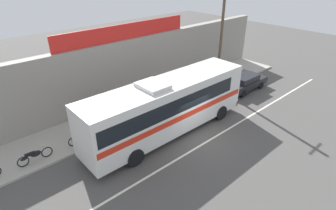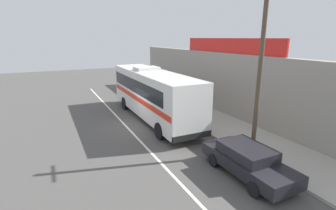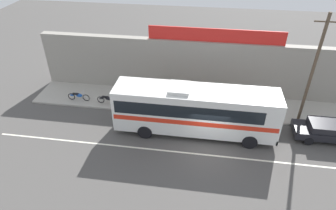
{
  "view_description": "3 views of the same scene",
  "coord_description": "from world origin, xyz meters",
  "px_view_note": "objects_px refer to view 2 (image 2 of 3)",
  "views": [
    {
      "loc": [
        -10.91,
        -9.44,
        9.87
      ],
      "look_at": [
        -0.74,
        1.93,
        1.76
      ],
      "focal_mm": 29.09,
      "sensor_mm": 36.0,
      "label": 1
    },
    {
      "loc": [
        15.64,
        -5.33,
        5.94
      ],
      "look_at": [
        0.65,
        1.97,
        1.43
      ],
      "focal_mm": 26.72,
      "sensor_mm": 36.0,
      "label": 2
    },
    {
      "loc": [
        -0.45,
        -15.63,
        13.79
      ],
      "look_at": [
        -3.03,
        1.6,
        2.15
      ],
      "focal_mm": 31.57,
      "sensor_mm": 36.0,
      "label": 3
    }
  ],
  "objects_px": {
    "motorcycle_black": "(159,96)",
    "pedestrian_by_curb": "(175,93)",
    "utility_pole": "(260,70)",
    "motorcycle_green": "(148,90)",
    "motorcycle_blue": "(141,86)",
    "parked_car": "(247,160)",
    "intercity_bus": "(152,92)"
  },
  "relations": [
    {
      "from": "motorcycle_blue",
      "to": "intercity_bus",
      "type": "bearing_deg",
      "value": -14.85
    },
    {
      "from": "utility_pole",
      "to": "motorcycle_blue",
      "type": "bearing_deg",
      "value": 179.15
    },
    {
      "from": "motorcycle_blue",
      "to": "motorcycle_green",
      "type": "relative_size",
      "value": 1.02
    },
    {
      "from": "utility_pole",
      "to": "motorcycle_green",
      "type": "distance_m",
      "value": 15.74
    },
    {
      "from": "motorcycle_black",
      "to": "motorcycle_green",
      "type": "bearing_deg",
      "value": 179.67
    },
    {
      "from": "motorcycle_green",
      "to": "pedestrian_by_curb",
      "type": "height_order",
      "value": "pedestrian_by_curb"
    },
    {
      "from": "parked_car",
      "to": "utility_pole",
      "type": "relative_size",
      "value": 0.54
    },
    {
      "from": "intercity_bus",
      "to": "pedestrian_by_curb",
      "type": "bearing_deg",
      "value": 129.59
    },
    {
      "from": "parked_car",
      "to": "motorcycle_green",
      "type": "bearing_deg",
      "value": 173.42
    },
    {
      "from": "parked_car",
      "to": "motorcycle_black",
      "type": "relative_size",
      "value": 2.31
    },
    {
      "from": "parked_car",
      "to": "motorcycle_black",
      "type": "distance_m",
      "value": 14.03
    },
    {
      "from": "utility_pole",
      "to": "motorcycle_blue",
      "type": "height_order",
      "value": "utility_pole"
    },
    {
      "from": "intercity_bus",
      "to": "pedestrian_by_curb",
      "type": "xyz_separation_m",
      "value": [
        -2.74,
        3.31,
        -0.99
      ]
    },
    {
      "from": "parked_car",
      "to": "motorcycle_green",
      "type": "xyz_separation_m",
      "value": [
        -16.71,
        1.93,
        -0.17
      ]
    },
    {
      "from": "motorcycle_black",
      "to": "pedestrian_by_curb",
      "type": "xyz_separation_m",
      "value": [
        1.78,
        0.79,
        0.51
      ]
    },
    {
      "from": "motorcycle_black",
      "to": "pedestrian_by_curb",
      "type": "height_order",
      "value": "pedestrian_by_curb"
    },
    {
      "from": "intercity_bus",
      "to": "parked_car",
      "type": "bearing_deg",
      "value": 3.74
    },
    {
      "from": "motorcycle_black",
      "to": "pedestrian_by_curb",
      "type": "bearing_deg",
      "value": 23.87
    },
    {
      "from": "motorcycle_black",
      "to": "motorcycle_green",
      "type": "relative_size",
      "value": 1.04
    },
    {
      "from": "motorcycle_black",
      "to": "pedestrian_by_curb",
      "type": "distance_m",
      "value": 2.01
    },
    {
      "from": "intercity_bus",
      "to": "motorcycle_black",
      "type": "relative_size",
      "value": 5.86
    },
    {
      "from": "motorcycle_green",
      "to": "motorcycle_blue",
      "type": "bearing_deg",
      "value": 177.92
    },
    {
      "from": "motorcycle_green",
      "to": "parked_car",
      "type": "bearing_deg",
      "value": -6.58
    },
    {
      "from": "parked_car",
      "to": "pedestrian_by_curb",
      "type": "height_order",
      "value": "pedestrian_by_curb"
    },
    {
      "from": "utility_pole",
      "to": "motorcycle_blue",
      "type": "xyz_separation_m",
      "value": [
        -17.86,
        0.27,
        -3.88
      ]
    },
    {
      "from": "utility_pole",
      "to": "motorcycle_black",
      "type": "distance_m",
      "value": 13.03
    },
    {
      "from": "utility_pole",
      "to": "motorcycle_green",
      "type": "relative_size",
      "value": 4.45
    },
    {
      "from": "motorcycle_blue",
      "to": "pedestrian_by_curb",
      "type": "height_order",
      "value": "pedestrian_by_curb"
    },
    {
      "from": "parked_car",
      "to": "utility_pole",
      "type": "xyz_separation_m",
      "value": [
        -1.45,
        1.76,
        3.7
      ]
    },
    {
      "from": "intercity_bus",
      "to": "motorcycle_green",
      "type": "xyz_separation_m",
      "value": [
        -7.34,
        2.54,
        -1.5
      ]
    },
    {
      "from": "intercity_bus",
      "to": "utility_pole",
      "type": "xyz_separation_m",
      "value": [
        7.92,
        2.37,
        2.38
      ]
    },
    {
      "from": "utility_pole",
      "to": "motorcycle_green",
      "type": "bearing_deg",
      "value": 179.36
    }
  ]
}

